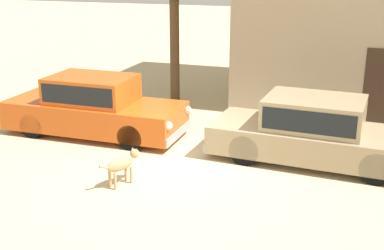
% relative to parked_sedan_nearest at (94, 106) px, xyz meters
% --- Properties ---
extents(ground_plane, '(80.00, 80.00, 0.00)m').
position_rel_parked_sedan_nearest_xyz_m(ground_plane, '(2.76, -1.31, -0.74)').
color(ground_plane, '#CCB78E').
extents(parked_sedan_nearest, '(4.66, 1.76, 1.50)m').
position_rel_parked_sedan_nearest_xyz_m(parked_sedan_nearest, '(0.00, 0.00, 0.00)').
color(parked_sedan_nearest, '#D15619').
rests_on(parked_sedan_nearest, ground_plane).
extents(parked_sedan_second, '(4.72, 2.02, 1.43)m').
position_rel_parked_sedan_nearest_xyz_m(parked_sedan_second, '(5.45, -0.01, -0.03)').
color(parked_sedan_second, tan).
rests_on(parked_sedan_second, ground_plane).
extents(stray_dog_spotted, '(0.49, 0.97, 0.69)m').
position_rel_parked_sedan_nearest_xyz_m(stray_dog_spotted, '(2.07, -2.53, -0.30)').
color(stray_dog_spotted, tan).
rests_on(stray_dog_spotted, ground_plane).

